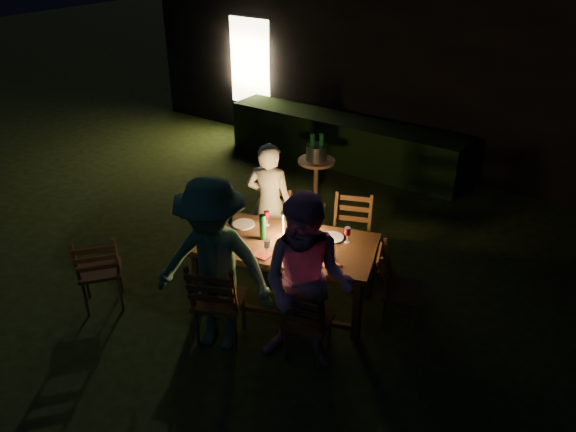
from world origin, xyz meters
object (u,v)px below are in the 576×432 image
Objects in this scene: lantern at (291,227)px; person_opp_left at (214,267)px; dining_table at (285,248)px; ice_bucket at (317,153)px; person_house_side at (269,204)px; bottle_table at (263,227)px; person_opp_right at (307,285)px; bottle_bucket_a at (312,149)px; side_table at (316,165)px; chair_near_right at (307,334)px; chair_far_left at (269,240)px; chair_far_right at (349,252)px; bottle_bucket_b at (321,149)px; chair_near_left at (220,314)px; chair_end at (399,301)px; chair_spare at (102,283)px.

person_opp_left is at bearing -102.15° from lantern.
ice_bucket is at bearing 96.43° from dining_table.
person_house_side is 0.85× the size of person_opp_left.
bottle_table is (-0.06, 0.84, 0.02)m from person_opp_left.
person_opp_right reaches higher than bottle_bucket_a.
bottle_bucket_a is at bearing -141.34° from ice_bucket.
bottle_bucket_a is at bearing -94.33° from person_house_side.
person_house_side is 5.11× the size of ice_bucket.
person_house_side is at bearing -78.67° from ice_bucket.
bottle_table is 2.43m from side_table.
chair_far_left reaches higher than chair_near_right.
chair_far_left is 1.71m from person_opp_left.
bottle_bucket_a is at bearing 103.69° from person_opp_right.
bottle_bucket_b reaches higher than chair_far_right.
chair_near_left is 0.59m from person_opp_left.
chair_near_right is at bearing -58.39° from bottle_bucket_a.
chair_near_left is 0.90m from chair_near_right.
side_table is (-2.17, 1.84, 0.35)m from chair_end.
side_table is at bearing -88.98° from chair_far_left.
ice_bucket is 0.08m from bottle_bucket_b.
person_house_side reaches higher than lantern.
lantern is (0.22, 0.93, 0.62)m from chair_near_left.
dining_table is 2.23× the size of chair_end.
bottle_bucket_b is (-0.75, 3.12, 0.56)m from chair_near_left.
chair_end is at bearing -41.60° from bottle_bucket_b.
chair_spare reaches higher than chair_near_right.
person_opp_right is (-0.49, -1.02, 0.60)m from chair_end.
chair_near_left is 3.20m from side_table.
dining_table is 2.43m from ice_bucket.
chair_far_right is at bearing 92.24° from chair_near_right.
chair_near_right is 0.60× the size of person_house_side.
chair_near_left reaches higher than chair_end.
lantern reaches higher than chair_near_left.
person_house_side is (-1.34, 1.24, 0.49)m from chair_near_right.
person_opp_left is 5.65× the size of bottle_bucket_a.
person_opp_left is (-0.84, -0.32, 0.62)m from chair_near_right.
side_table is 2.24× the size of bottle_bucket_b.
chair_far_right is at bearing 57.88° from person_opp_left.
chair_far_right is (0.29, 0.90, -0.40)m from dining_table.
chair_near_left is 3.74× the size of bottle_table.
side_table is at bearing -141.34° from bottle_bucket_b.
chair_near_left reaches higher than side_table.
bottle_table reaches higher than bottle_bucket_b.
bottle_table is (1.37, 1.09, 0.63)m from chair_spare.
person_house_side is at bearing 83.12° from chair_near_left.
side_table is at bearing -151.04° from chair_end.
bottle_bucket_a reaches higher than chair_far_right.
person_opp_right is at bearing -0.00° from person_opp_left.
chair_near_right is 3.08× the size of ice_bucket.
chair_end is at bearing -0.05° from dining_table.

